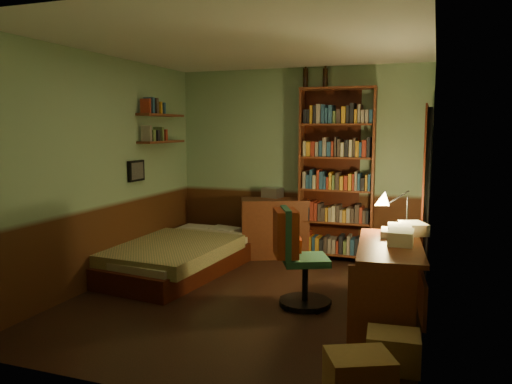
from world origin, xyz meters
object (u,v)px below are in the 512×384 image
(desk_lamp, at_px, (407,203))
(cardboard_box_a, at_px, (359,377))
(bed, at_px, (179,245))
(dresser, at_px, (274,228))
(cardboard_box_b, at_px, (393,350))
(bookshelf, at_px, (337,175))
(desk, at_px, (389,283))
(mini_stereo, at_px, (272,193))
(office_chair, at_px, (305,250))

(desk_lamp, bearing_deg, cardboard_box_a, -114.73)
(bed, bearing_deg, cardboard_box_a, -35.03)
(dresser, height_order, cardboard_box_b, dresser)
(dresser, distance_m, desk_lamp, 2.27)
(cardboard_box_a, height_order, cardboard_box_b, cardboard_box_a)
(bed, height_order, desk_lamp, desk_lamp)
(cardboard_box_b, bearing_deg, bed, 147.35)
(bookshelf, height_order, desk, bookshelf)
(bookshelf, xyz_separation_m, cardboard_box_a, (0.82, -3.44, -1.00))
(bookshelf, bearing_deg, cardboard_box_a, -79.80)
(cardboard_box_a, distance_m, cardboard_box_b, 0.56)
(bed, distance_m, bookshelf, 2.26)
(desk_lamp, bearing_deg, mini_stereo, 124.24)
(office_chair, xyz_separation_m, cardboard_box_a, (0.77, -1.60, -0.42))
(dresser, distance_m, office_chair, 1.98)
(bookshelf, bearing_deg, cardboard_box_b, -74.36)
(mini_stereo, bearing_deg, desk_lamp, -21.56)
(desk, relative_size, cardboard_box_a, 3.27)
(office_chair, relative_size, cardboard_box_a, 2.75)
(office_chair, bearing_deg, dresser, 92.27)
(mini_stereo, xyz_separation_m, office_chair, (0.96, -1.88, -0.31))
(bed, height_order, cardboard_box_b, bed)
(mini_stereo, relative_size, bookshelf, 0.11)
(cardboard_box_a, bearing_deg, bed, 138.37)
(bed, distance_m, mini_stereo, 1.56)
(bookshelf, distance_m, desk_lamp, 1.63)
(bed, xyz_separation_m, bookshelf, (1.75, 1.15, 0.83))
(bed, relative_size, mini_stereo, 8.65)
(bed, height_order, mini_stereo, mini_stereo)
(cardboard_box_a, bearing_deg, desk, 87.88)
(office_chair, height_order, cardboard_box_b, office_chair)
(bookshelf, height_order, cardboard_box_b, bookshelf)
(desk, bearing_deg, bookshelf, 108.06)
(dresser, bearing_deg, desk, -70.88)
(office_chair, distance_m, cardboard_box_b, 1.49)
(dresser, xyz_separation_m, desk_lamp, (1.82, -1.21, 0.61))
(cardboard_box_a, relative_size, cardboard_box_b, 1.08)
(bed, relative_size, cardboard_box_b, 5.76)
(dresser, xyz_separation_m, mini_stereo, (-0.07, 0.13, 0.47))
(bed, distance_m, cardboard_box_a, 3.45)
(desk, distance_m, cardboard_box_a, 1.48)
(bookshelf, bearing_deg, desk, -69.31)
(dresser, relative_size, cardboard_box_b, 2.37)
(cardboard_box_a, xyz_separation_m, cardboard_box_b, (0.17, 0.53, -0.02))
(mini_stereo, bearing_deg, bookshelf, 11.16)
(cardboard_box_a, bearing_deg, mini_stereo, 116.45)
(dresser, bearing_deg, bed, -153.72)
(bed, bearing_deg, dresser, 55.94)
(mini_stereo, distance_m, office_chair, 2.14)
(dresser, distance_m, cardboard_box_b, 3.38)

